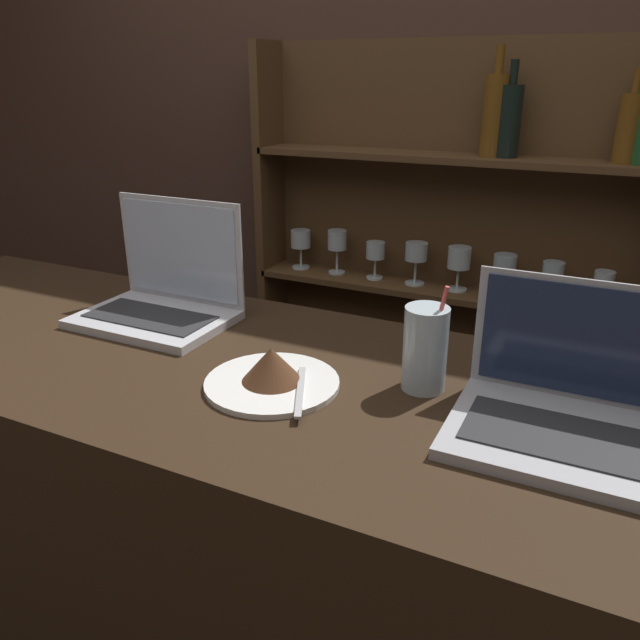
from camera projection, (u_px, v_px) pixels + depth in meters
The scene contains 7 objects.
bar_counter at pixel (238, 586), 1.35m from camera, with size 1.97×0.64×1.08m.
back_wall at pixel (420, 149), 2.01m from camera, with size 7.00×0.06×2.70m.
back_shelf at pixel (443, 295), 2.06m from camera, with size 1.24×0.18×1.68m.
laptop_near at pixel (164, 292), 1.34m from camera, with size 0.32×0.22×0.25m.
laptop_far at pixel (575, 407), 0.90m from camera, with size 0.34×0.24×0.21m.
cake_plate at pixel (272, 373), 1.05m from camera, with size 0.23×0.23×0.07m.
water_glass at pixel (425, 349), 1.02m from camera, with size 0.07×0.07×0.18m.
Camera 1 is at (0.62, -0.54, 1.57)m, focal length 35.00 mm.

